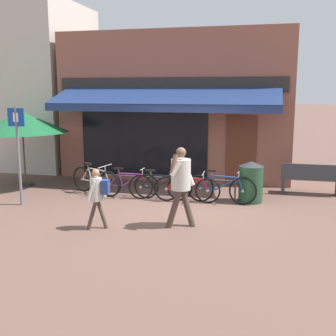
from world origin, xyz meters
TOP-DOWN VIEW (x-y plane):
  - ground_plane at (0.00, 0.00)m, footprint 160.00×160.00m
  - shop_front at (-0.99, 4.55)m, footprint 7.40×4.49m
  - bike_rack_rail at (-0.76, 1.10)m, footprint 4.10×0.04m
  - bicycle_silver at (-2.58, 1.02)m, footprint 1.67×0.80m
  - bicycle_purple at (-1.60, 0.89)m, footprint 1.69×0.52m
  - bicycle_black at (-0.70, 0.88)m, footprint 1.69×0.52m
  - bicycle_red at (0.03, 0.79)m, footprint 1.73×0.52m
  - bicycle_blue at (0.90, 0.92)m, footprint 1.80×0.52m
  - pedestrian_adult at (0.30, -1.19)m, footprint 0.61×0.67m
  - pedestrian_child at (-1.33, -1.73)m, footprint 0.49×0.44m
  - litter_bin at (1.62, 1.22)m, footprint 0.62×0.62m
  - parking_sign at (-3.95, -0.45)m, footprint 0.44×0.07m
  - cafe_parasol at (-5.06, 1.52)m, footprint 2.69×2.69m
  - park_bench at (3.19, 2.39)m, footprint 1.60×0.45m

SIDE VIEW (x-z plane):
  - ground_plane at x=0.00m, z-range 0.00..0.00m
  - bicycle_red at x=0.03m, z-range -0.04..0.75m
  - bicycle_black at x=-0.70m, z-range -0.05..0.76m
  - bicycle_purple at x=-1.60m, z-range -0.05..0.76m
  - bicycle_blue at x=0.90m, z-range -0.05..0.81m
  - bicycle_silver at x=-2.58m, z-range -0.05..0.82m
  - park_bench at x=3.19m, z-range 0.03..0.90m
  - bike_rack_rail at x=-0.76m, z-range 0.20..0.77m
  - litter_bin at x=1.62m, z-range 0.00..1.06m
  - pedestrian_child at x=-1.33m, z-range 0.16..1.44m
  - pedestrian_adult at x=0.30m, z-range 0.18..1.89m
  - parking_sign at x=-3.95m, z-range 0.28..2.75m
  - cafe_parasol at x=-5.06m, z-range 0.80..3.02m
  - shop_front at x=-0.99m, z-range 0.00..4.65m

